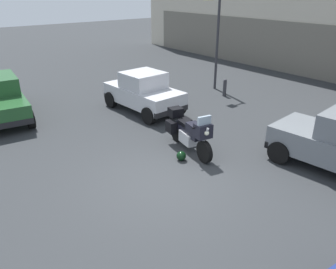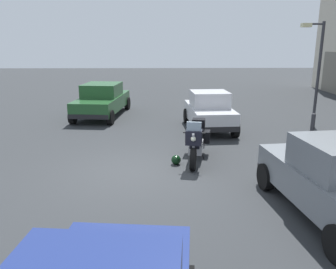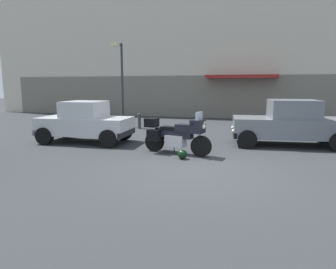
{
  "view_description": "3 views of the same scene",
  "coord_description": "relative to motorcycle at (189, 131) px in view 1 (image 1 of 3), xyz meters",
  "views": [
    {
      "loc": [
        5.87,
        -4.4,
        4.58
      ],
      "look_at": [
        -0.7,
        0.73,
        0.88
      ],
      "focal_mm": 35.8,
      "sensor_mm": 36.0,
      "label": 1
    },
    {
      "loc": [
        8.86,
        0.68,
        3.44
      ],
      "look_at": [
        -0.95,
        0.9,
        0.81
      ],
      "focal_mm": 36.75,
      "sensor_mm": 36.0,
      "label": 2
    },
    {
      "loc": [
        1.38,
        -7.2,
        2.13
      ],
      "look_at": [
        -0.89,
        0.65,
        0.79
      ],
      "focal_mm": 31.93,
      "sensor_mm": 36.0,
      "label": 3
    }
  ],
  "objects": [
    {
      "name": "motorcycle",
      "position": [
        0.0,
        0.0,
        0.0
      ],
      "size": [
        2.25,
        0.96,
        1.36
      ],
      "rotation": [
        0.0,
        0.0,
        -0.19
      ],
      "color": "black",
      "rests_on": "ground"
    },
    {
      "name": "car_compact_side",
      "position": [
        -3.77,
        0.91,
        0.15
      ],
      "size": [
        3.55,
        1.89,
        1.56
      ],
      "rotation": [
        0.0,
        0.0,
        3.2
      ],
      "color": "silver",
      "rests_on": "ground"
    },
    {
      "name": "helmet",
      "position": [
        0.37,
        -0.61,
        -0.48
      ],
      "size": [
        0.28,
        0.28,
        0.28
      ],
      "primitive_type": "sphere",
      "color": "black",
      "rests_on": "ground"
    },
    {
      "name": "ground_plane",
      "position": [
        0.96,
        -1.74,
        -0.62
      ],
      "size": [
        80.0,
        80.0,
        0.0
      ],
      "primitive_type": "plane",
      "color": "#2D3033"
    },
    {
      "name": "bollard_curbside",
      "position": [
        -3.17,
        4.91,
        -0.2
      ],
      "size": [
        0.16,
        0.16,
        0.79
      ],
      "color": "#333338",
      "rests_on": "ground"
    },
    {
      "name": "streetlamp_curbside",
      "position": [
        -4.29,
        5.27,
        2.01
      ],
      "size": [
        0.28,
        0.94,
        4.26
      ],
      "color": "#2D2D33",
      "rests_on": "ground"
    }
  ]
}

